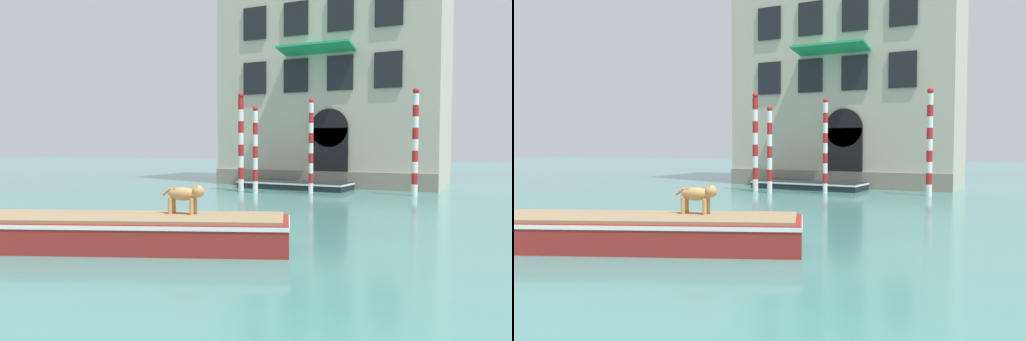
{
  "view_description": "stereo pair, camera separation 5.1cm",
  "coord_description": "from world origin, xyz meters",
  "views": [
    {
      "loc": [
        9.69,
        -2.62,
        2.1
      ],
      "look_at": [
        2.24,
        12.72,
        1.2
      ],
      "focal_mm": 35.0,
      "sensor_mm": 36.0,
      "label": 1
    },
    {
      "loc": [
        9.74,
        -2.59,
        2.1
      ],
      "look_at": [
        2.24,
        12.72,
        1.2
      ],
      "focal_mm": 35.0,
      "sensor_mm": 36.0,
      "label": 2
    }
  ],
  "objects": [
    {
      "name": "mooring_pole_2",
      "position": [
        2.52,
        17.52,
        2.04
      ],
      "size": [
        0.21,
        0.21,
        4.05
      ],
      "color": "white",
      "rests_on": "ground_plane"
    },
    {
      "name": "boat_moored_near_palazzo",
      "position": [
        1.09,
        19.22,
        0.19
      ],
      "size": [
        5.4,
        2.16,
        0.35
      ],
      "rotation": [
        0.0,
        0.0,
        -0.07
      ],
      "color": "black",
      "rests_on": "ground_plane"
    },
    {
      "name": "palazzo_left",
      "position": [
        1.81,
        23.4,
        8.57
      ],
      "size": [
        11.16,
        7.4,
        17.16
      ],
      "color": "#BCB29E",
      "rests_on": "ground_plane"
    },
    {
      "name": "dog_on_deck",
      "position": [
        3.94,
        5.9,
        1.07
      ],
      "size": [
        0.93,
        0.37,
        0.62
      ],
      "rotation": [
        0.0,
        0.0,
        0.17
      ],
      "color": "tan",
      "rests_on": "boat_foreground"
    },
    {
      "name": "mooring_pole_3",
      "position": [
        0.29,
        16.68,
        1.89
      ],
      "size": [
        0.23,
        0.23,
        3.74
      ],
      "color": "white",
      "rests_on": "ground_plane"
    },
    {
      "name": "mooring_pole_0",
      "position": [
        -0.74,
        17.31,
        2.23
      ],
      "size": [
        0.26,
        0.26,
        4.42
      ],
      "color": "white",
      "rests_on": "ground_plane"
    },
    {
      "name": "mooring_pole_1",
      "position": [
        6.65,
        18.49,
        2.21
      ],
      "size": [
        0.26,
        0.26,
        4.39
      ],
      "color": "white",
      "rests_on": "ground_plane"
    },
    {
      "name": "boat_foreground",
      "position": [
        2.53,
        5.03,
        0.35
      ],
      "size": [
        7.63,
        4.43,
        0.67
      ],
      "rotation": [
        0.0,
        0.0,
        0.39
      ],
      "color": "maroon",
      "rests_on": "ground_plane"
    }
  ]
}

